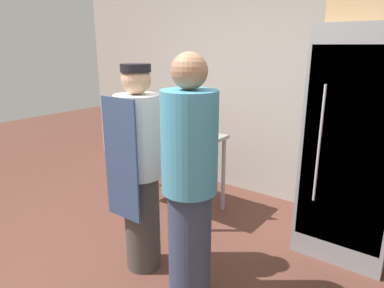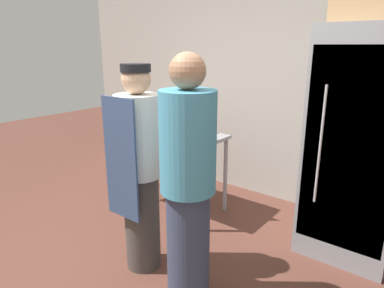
{
  "view_description": "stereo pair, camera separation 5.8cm",
  "coord_description": "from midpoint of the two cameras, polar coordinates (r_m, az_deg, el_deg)",
  "views": [
    {
      "loc": [
        1.51,
        -1.4,
        1.78
      ],
      "look_at": [
        -0.05,
        0.67,
        1.04
      ],
      "focal_mm": 32.0,
      "sensor_mm": 36.0,
      "label": 1
    },
    {
      "loc": [
        1.55,
        -1.36,
        1.78
      ],
      "look_at": [
        -0.05,
        0.67,
        1.04
      ],
      "focal_mm": 32.0,
      "sensor_mm": 36.0,
      "label": 2
    }
  ],
  "objects": [
    {
      "name": "prep_counter",
      "position": [
        3.77,
        -4.78,
        0.49
      ],
      "size": [
        1.22,
        0.66,
        0.87
      ],
      "color": "gray",
      "rests_on": "ground_plane"
    },
    {
      "name": "donut_box",
      "position": [
        3.39,
        -0.42,
        1.32
      ],
      "size": [
        0.29,
        0.2,
        0.24
      ],
      "color": "white",
      "rests_on": "prep_counter"
    },
    {
      "name": "back_wall",
      "position": [
        4.03,
        14.83,
        11.6
      ],
      "size": [
        6.4,
        0.12,
        3.01
      ],
      "primitive_type": "cube",
      "color": "#ADA89E",
      "rests_on": "ground_plane"
    },
    {
      "name": "cardboard_storage_box",
      "position": [
        3.12,
        25.82,
        20.25
      ],
      "size": [
        0.43,
        0.33,
        0.3
      ],
      "color": "tan",
      "rests_on": "refrigerator"
    },
    {
      "name": "person_customer",
      "position": [
        2.29,
        -1.14,
        -6.77
      ],
      "size": [
        0.37,
        0.37,
        1.75
      ],
      "color": "#333D56",
      "rests_on": "ground_plane"
    },
    {
      "name": "person_baker",
      "position": [
        2.69,
        -9.36,
        -4.07
      ],
      "size": [
        0.35,
        0.37,
        1.66
      ],
      "color": "#47423D",
      "rests_on": "ground_plane"
    },
    {
      "name": "refrigerator",
      "position": [
        3.19,
        25.22,
        -0.14
      ],
      "size": [
        0.73,
        0.73,
        1.95
      ],
      "color": "gray",
      "rests_on": "ground_plane"
    },
    {
      "name": "blender_pitcher",
      "position": [
        3.69,
        0.42,
        3.52
      ],
      "size": [
        0.12,
        0.12,
        0.25
      ],
      "color": "black",
      "rests_on": "prep_counter"
    }
  ]
}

